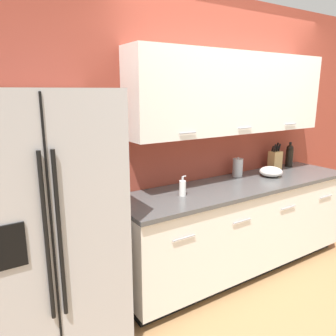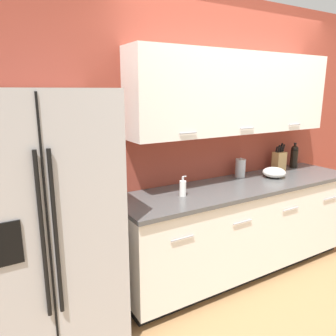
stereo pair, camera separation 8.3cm
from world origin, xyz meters
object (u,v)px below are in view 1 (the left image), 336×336
refrigerator (40,229)px  steel_canister (238,167)px  knife_block (275,160)px  wine_bottle (289,155)px  mixing_bowl (271,172)px  soap_dispenser (183,188)px

refrigerator → steel_canister: refrigerator is taller
knife_block → steel_canister: 0.55m
wine_bottle → steel_canister: bearing=-179.8°
refrigerator → steel_canister: size_ratio=8.88×
knife_block → mixing_bowl: 0.33m
soap_dispenser → mixing_bowl: bearing=1.2°
wine_bottle → steel_canister: size_ratio=1.42×
soap_dispenser → steel_canister: (0.83, 0.21, 0.02)m
soap_dispenser → steel_canister: 0.86m
knife_block → soap_dispenser: 1.39m
steel_canister → mixing_bowl: 0.34m
refrigerator → soap_dispenser: bearing=1.3°
wine_bottle → knife_block: bearing=-176.4°
soap_dispenser → mixing_bowl: (1.11, 0.02, -0.02)m
knife_block → steel_canister: bearing=178.5°
knife_block → wine_bottle: 0.26m
knife_block → soap_dispenser: bearing=-171.8°
refrigerator → wine_bottle: refrigerator is taller
steel_canister → wine_bottle: bearing=0.2°
steel_canister → mixing_bowl: size_ratio=0.88×
wine_bottle → soap_dispenser: size_ratio=1.67×
steel_canister → mixing_bowl: steel_canister is taller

